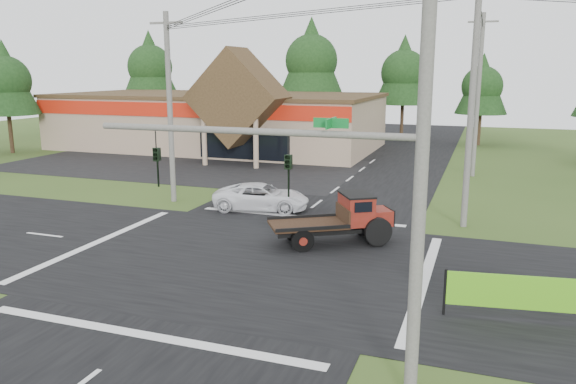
% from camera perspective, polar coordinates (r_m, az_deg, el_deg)
% --- Properties ---
extents(ground, '(120.00, 120.00, 0.00)m').
position_cam_1_polar(ground, '(22.61, -4.41, -6.85)').
color(ground, '#334D1B').
rests_on(ground, ground).
extents(road_ns, '(12.00, 120.00, 0.02)m').
position_cam_1_polar(road_ns, '(22.61, -4.41, -6.82)').
color(road_ns, black).
rests_on(road_ns, ground).
extents(road_ew, '(120.00, 12.00, 0.02)m').
position_cam_1_polar(road_ew, '(22.61, -4.41, -6.82)').
color(road_ew, black).
rests_on(road_ew, ground).
extents(parking_apron, '(28.00, 14.00, 0.02)m').
position_cam_1_polar(parking_apron, '(45.32, -10.90, 2.67)').
color(parking_apron, black).
rests_on(parking_apron, ground).
extents(cvs_building, '(30.40, 18.20, 9.19)m').
position_cam_1_polar(cvs_building, '(55.02, -6.98, 7.36)').
color(cvs_building, '#9B8569').
rests_on(cvs_building, ground).
extents(traffic_signal_mast, '(8.12, 0.24, 7.00)m').
position_cam_1_polar(traffic_signal_mast, '(12.70, 5.64, -1.28)').
color(traffic_signal_mast, '#595651').
rests_on(traffic_signal_mast, ground).
extents(utility_pole_nr, '(2.00, 0.30, 11.00)m').
position_cam_1_polar(utility_pole_nr, '(12.19, 13.46, 3.68)').
color(utility_pole_nr, '#595651').
rests_on(utility_pole_nr, ground).
extents(utility_pole_nw, '(2.00, 0.30, 10.50)m').
position_cam_1_polar(utility_pole_nw, '(32.26, -11.92, 8.44)').
color(utility_pole_nw, '#595651').
rests_on(utility_pole_nw, ground).
extents(utility_pole_ne, '(2.00, 0.30, 11.50)m').
position_cam_1_polar(utility_pole_ne, '(27.55, 18.15, 8.54)').
color(utility_pole_ne, '#595651').
rests_on(utility_pole_ne, ground).
extents(utility_pole_n, '(2.00, 0.30, 11.20)m').
position_cam_1_polar(utility_pole_n, '(41.54, 18.75, 9.35)').
color(utility_pole_n, '#595651').
rests_on(utility_pole_n, ground).
extents(tree_row_a, '(6.72, 6.72, 12.12)m').
position_cam_1_polar(tree_row_a, '(71.01, -13.86, 12.44)').
color(tree_row_a, '#332316').
rests_on(tree_row_a, ground).
extents(tree_row_b, '(5.60, 5.60, 10.10)m').
position_cam_1_polar(tree_row_b, '(67.89, -5.63, 11.62)').
color(tree_row_b, '#332316').
rests_on(tree_row_b, ground).
extents(tree_row_c, '(7.28, 7.28, 13.13)m').
position_cam_1_polar(tree_row_c, '(63.35, 2.39, 13.45)').
color(tree_row_c, '#332316').
rests_on(tree_row_c, ground).
extents(tree_row_d, '(6.16, 6.16, 11.11)m').
position_cam_1_polar(tree_row_d, '(62.12, 11.70, 12.00)').
color(tree_row_d, '#332316').
rests_on(tree_row_d, ground).
extents(tree_row_e, '(5.04, 5.04, 9.09)m').
position_cam_1_polar(tree_row_e, '(59.52, 19.13, 10.29)').
color(tree_row_e, '#332316').
rests_on(tree_row_e, ground).
extents(tree_side_w, '(5.60, 5.60, 10.10)m').
position_cam_1_polar(tree_side_w, '(56.76, -26.81, 10.28)').
color(tree_side_w, '#332316').
rests_on(tree_side_w, ground).
extents(antique_flatbed_truck, '(5.58, 4.52, 2.22)m').
position_cam_1_polar(antique_flatbed_truck, '(24.32, 4.56, -2.73)').
color(antique_flatbed_truck, '#59170C').
rests_on(antique_flatbed_truck, ground).
extents(roadside_banner, '(4.35, 0.78, 1.49)m').
position_cam_1_polar(roadside_banner, '(18.39, 22.38, -9.88)').
color(roadside_banner, '#52A616').
rests_on(roadside_banner, ground).
extents(white_pickup, '(5.46, 3.27, 1.42)m').
position_cam_1_polar(white_pickup, '(30.28, -2.72, -0.50)').
color(white_pickup, white).
rests_on(white_pickup, ground).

